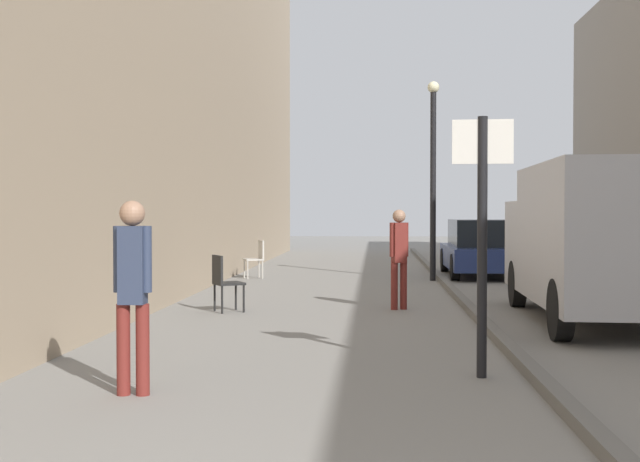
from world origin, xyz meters
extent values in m
plane|color=gray|center=(0.00, 12.00, 0.00)|extent=(80.00, 80.00, 0.00)
cube|color=#615F5B|center=(1.58, 12.00, 0.06)|extent=(0.16, 40.00, 0.12)
cylinder|color=maroon|center=(0.33, 11.41, 0.40)|extent=(0.12, 0.12, 0.79)
cylinder|color=maroon|center=(0.49, 11.48, 0.40)|extent=(0.12, 0.12, 0.79)
cube|color=maroon|center=(0.41, 11.44, 1.13)|extent=(0.27, 0.25, 0.68)
cylinder|color=maroon|center=(0.30, 11.40, 1.18)|extent=(0.09, 0.09, 0.57)
cylinder|color=maroon|center=(0.53, 11.49, 1.18)|extent=(0.09, 0.09, 0.57)
sphere|color=#9E755B|center=(0.41, 11.44, 1.58)|extent=(0.22, 0.22, 0.22)
cylinder|color=maroon|center=(-2.26, 4.86, 0.41)|extent=(0.12, 0.12, 0.83)
cylinder|color=maroon|center=(-2.08, 4.86, 0.41)|extent=(0.12, 0.12, 0.83)
cube|color=#2D3851|center=(-2.17, 4.86, 1.18)|extent=(0.23, 0.20, 0.70)
cylinder|color=#2D3851|center=(-2.29, 4.86, 1.23)|extent=(0.10, 0.10, 0.60)
cylinder|color=#2D3851|center=(-2.04, 4.87, 1.23)|extent=(0.10, 0.10, 0.60)
sphere|color=#9E755B|center=(-2.17, 4.86, 1.64)|extent=(0.23, 0.23, 0.23)
cube|color=#B7B7BC|center=(3.34, 9.43, 1.34)|extent=(2.18, 3.93, 1.99)
cube|color=#B7B7BC|center=(3.42, 12.12, 1.09)|extent=(2.11, 1.56, 1.50)
cube|color=black|center=(3.43, 12.65, 1.42)|extent=(1.74, 0.09, 0.66)
cylinder|color=black|center=(2.48, 12.00, 0.40)|extent=(0.24, 0.81, 0.80)
cylinder|color=black|center=(4.35, 11.94, 0.40)|extent=(0.24, 0.81, 0.80)
cylinder|color=black|center=(2.37, 8.22, 0.40)|extent=(0.24, 0.81, 0.80)
cube|color=navy|center=(2.75, 18.76, 0.49)|extent=(1.80, 4.20, 0.55)
cube|color=black|center=(2.75, 18.76, 1.11)|extent=(1.51, 2.52, 0.68)
cylinder|color=black|center=(1.93, 20.19, 0.32)|extent=(0.20, 0.64, 0.64)
cylinder|color=black|center=(3.57, 20.19, 0.32)|extent=(0.20, 0.64, 0.64)
cylinder|color=black|center=(1.93, 17.33, 0.32)|extent=(0.20, 0.64, 0.64)
cylinder|color=black|center=(3.57, 17.33, 0.32)|extent=(0.20, 0.64, 0.64)
cylinder|color=black|center=(1.07, 5.86, 1.30)|extent=(0.10, 0.10, 2.60)
cube|color=white|center=(1.07, 5.86, 2.35)|extent=(0.60, 0.06, 0.44)
cylinder|color=black|center=(1.39, 17.23, 2.25)|extent=(0.14, 0.14, 4.50)
sphere|color=beige|center=(1.39, 17.23, 4.62)|extent=(0.28, 0.28, 0.28)
cylinder|color=#B7B2A8|center=(-3.10, 17.35, 0.23)|extent=(0.04, 0.04, 0.45)
cylinder|color=#B7B2A8|center=(-3.24, 17.70, 0.23)|extent=(0.04, 0.04, 0.45)
cylinder|color=#B7B2A8|center=(-2.76, 17.49, 0.23)|extent=(0.04, 0.04, 0.45)
cylinder|color=#B7B2A8|center=(-2.90, 17.84, 0.23)|extent=(0.04, 0.04, 0.45)
cube|color=#B7B2A8|center=(-3.00, 17.60, 0.47)|extent=(0.57, 0.57, 0.04)
cube|color=#B7B2A8|center=(-2.81, 17.67, 0.71)|extent=(0.20, 0.42, 0.45)
cylinder|color=black|center=(-2.33, 11.19, 0.23)|extent=(0.04, 0.04, 0.45)
cylinder|color=black|center=(-2.14, 10.87, 0.23)|extent=(0.04, 0.04, 0.45)
cylinder|color=black|center=(-2.65, 11.01, 0.23)|extent=(0.04, 0.04, 0.45)
cylinder|color=black|center=(-2.47, 10.68, 0.23)|extent=(0.04, 0.04, 0.45)
cube|color=black|center=(-2.40, 10.94, 0.47)|extent=(0.60, 0.60, 0.04)
cube|color=black|center=(-2.57, 10.84, 0.71)|extent=(0.25, 0.40, 0.45)
camera|label=1|loc=(0.01, -2.28, 1.66)|focal=45.51mm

